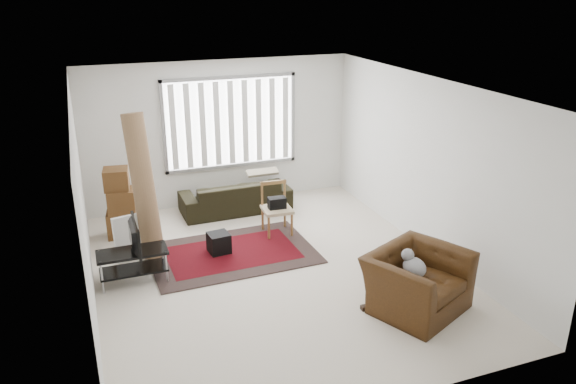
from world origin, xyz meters
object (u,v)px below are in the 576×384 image
Objects in this scene: moving_boxes at (121,205)px; tv_stand at (133,260)px; armchair at (417,278)px; sofa at (235,191)px; side_chair at (277,207)px.

tv_stand is at bearing -89.96° from moving_boxes.
moving_boxes is 0.76× the size of armchair.
sofa reaches higher than tv_stand.
side_chair is 0.57× the size of armchair.
tv_stand is at bearing 124.40° from armchair.
side_chair is (2.44, -0.82, -0.06)m from moving_boxes.
moving_boxes is 4.95m from armchair.
side_chair reaches higher than tv_stand.
armchair reaches higher than tv_stand.
sofa is 1.31× the size of armchair.
side_chair is at bearing 106.39° from sofa.
side_chair is at bearing 82.87° from armchair.
armchair reaches higher than sofa.
sofa is at bearing 10.56° from moving_boxes.
sofa is at bearing 82.78° from armchair.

